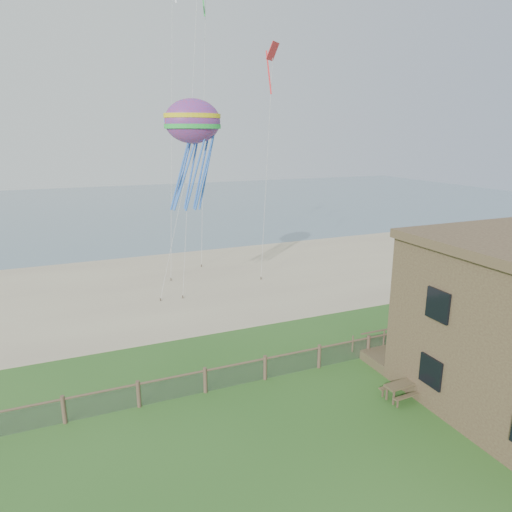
{
  "coord_description": "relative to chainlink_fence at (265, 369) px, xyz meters",
  "views": [
    {
      "loc": [
        -8.1,
        -12.16,
        11.45
      ],
      "look_at": [
        0.36,
        8.0,
        5.68
      ],
      "focal_mm": 32.0,
      "sensor_mm": 36.0,
      "label": 1
    }
  ],
  "objects": [
    {
      "name": "ground",
      "position": [
        0.0,
        -6.0,
        -0.55
      ],
      "size": [
        160.0,
        160.0,
        0.0
      ],
      "primitive_type": "plane",
      "color": "#27541D",
      "rests_on": "ground"
    },
    {
      "name": "sand_beach",
      "position": [
        0.0,
        16.0,
        -0.55
      ],
      "size": [
        72.0,
        20.0,
        0.02
      ],
      "primitive_type": "cube",
      "color": "tan",
      "rests_on": "ground"
    },
    {
      "name": "ocean",
      "position": [
        0.0,
        60.0,
        -0.55
      ],
      "size": [
        160.0,
        68.0,
        0.02
      ],
      "primitive_type": "cube",
      "color": "slate",
      "rests_on": "ground"
    },
    {
      "name": "chainlink_fence",
      "position": [
        0.0,
        0.0,
        0.0
      ],
      "size": [
        36.2,
        0.2,
        1.25
      ],
      "primitive_type": null,
      "color": "#493A29",
      "rests_on": "ground"
    },
    {
      "name": "motel_deck",
      "position": [
        13.0,
        -1.0,
        -0.3
      ],
      "size": [
        15.0,
        2.0,
        0.5
      ],
      "primitive_type": "cube",
      "color": "brown",
      "rests_on": "ground"
    },
    {
      "name": "picnic_table",
      "position": [
        4.92,
        -3.9,
        -0.22
      ],
      "size": [
        1.62,
        1.26,
        0.65
      ],
      "primitive_type": null,
      "rotation": [
        0.0,
        0.0,
        0.06
      ],
      "color": "brown",
      "rests_on": "ground"
    },
    {
      "name": "octopus_kite",
      "position": [
        -0.52,
        9.81,
        9.91
      ],
      "size": [
        3.56,
        2.56,
        7.2
      ],
      "primitive_type": null,
      "rotation": [
        0.0,
        0.0,
        -0.03
      ],
      "color": "red"
    },
    {
      "name": "kite_red",
      "position": [
        5.16,
        10.64,
        15.44
      ],
      "size": [
        2.01,
        2.09,
        2.67
      ],
      "primitive_type": null,
      "rotation": [
        0.44,
        0.0,
        0.69
      ],
      "color": "red"
    }
  ]
}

